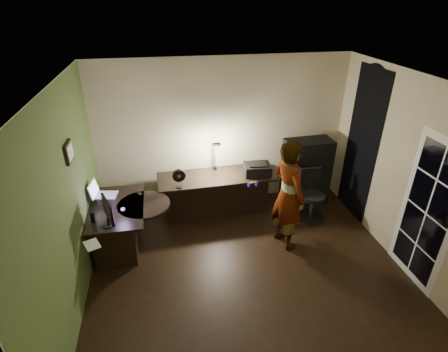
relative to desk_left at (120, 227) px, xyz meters
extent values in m
cube|color=black|center=(1.83, -0.85, -0.38)|extent=(4.50, 4.00, 0.01)
cube|color=silver|center=(1.83, -0.85, 2.33)|extent=(4.50, 4.00, 0.01)
cube|color=#C5B791|center=(1.83, 1.15, 0.98)|extent=(4.50, 0.01, 2.70)
cube|color=#C5B791|center=(1.83, -2.86, 0.98)|extent=(4.50, 0.01, 2.70)
cube|color=#C5B791|center=(-0.42, -0.85, 0.98)|extent=(0.01, 4.00, 2.70)
cube|color=#C5B791|center=(4.08, -0.85, 0.98)|extent=(0.01, 4.00, 2.70)
cube|color=#465A29|center=(-0.41, -0.85, 0.98)|extent=(0.00, 4.00, 2.70)
cube|color=black|center=(4.07, 0.30, 0.93)|extent=(0.01, 0.90, 2.60)
cube|color=white|center=(4.07, -1.40, 0.68)|extent=(0.02, 0.92, 2.10)
cube|color=black|center=(-0.39, -0.40, 1.48)|extent=(0.04, 0.30, 0.25)
cube|color=black|center=(0.00, 0.00, 0.00)|extent=(0.80, 1.30, 0.75)
cube|color=black|center=(1.62, 0.67, 0.01)|extent=(2.05, 0.78, 0.76)
cube|color=black|center=(3.34, 0.76, 0.26)|extent=(0.86, 0.46, 1.27)
cube|color=silver|center=(-0.16, 0.17, 0.42)|extent=(0.27, 0.22, 0.11)
cube|color=silver|center=(-0.16, 0.17, 0.60)|extent=(0.39, 0.38, 0.24)
cube|color=black|center=(-0.06, -0.47, 0.52)|extent=(0.24, 0.45, 0.29)
ellipsoid|color=silver|center=(0.10, -0.12, 0.39)|extent=(0.09, 0.11, 0.04)
cube|color=black|center=(0.33, 0.33, 0.37)|extent=(0.10, 0.13, 0.01)
cube|color=black|center=(-0.12, -0.01, 0.38)|extent=(0.02, 0.15, 0.01)
cylinder|color=black|center=(-0.29, -0.35, 0.45)|extent=(0.07, 0.07, 0.17)
cube|color=silver|center=(-0.23, -0.87, 0.38)|extent=(0.25, 0.28, 0.01)
cube|color=black|center=(0.97, 0.38, 0.55)|extent=(0.22, 0.13, 0.33)
cube|color=navy|center=(2.16, 0.19, 0.43)|extent=(0.18, 0.10, 0.08)
cube|color=black|center=(2.35, 0.61, 0.49)|extent=(0.48, 0.39, 0.20)
cube|color=black|center=(1.64, 0.92, 0.70)|extent=(0.20, 0.31, 0.62)
cube|color=black|center=(3.25, 0.19, 0.08)|extent=(0.51, 0.51, 0.90)
imported|color=#D8A88C|center=(2.56, -0.38, 0.51)|extent=(0.60, 0.73, 1.77)
camera|label=1|loc=(0.78, -4.64, 3.24)|focal=28.00mm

